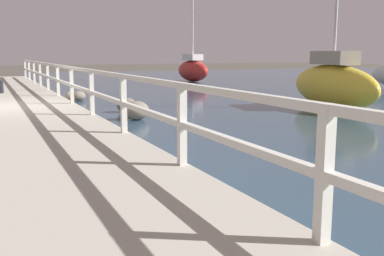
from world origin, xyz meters
The scene contains 10 objects.
ground_plane centered at (0.00, 0.00, 0.00)m, with size 120.00×120.00×0.00m, color #4C473D.
dock_walkway centered at (0.00, 0.00, 0.13)m, with size 4.07×36.00×0.27m.
railing centered at (1.93, 0.00, 1.00)m, with size 0.10×32.50×1.08m.
boulder_far_strip centered at (3.39, -0.61, 0.22)m, with size 0.59×0.53×0.44m.
boulder_downstream centered at (2.73, 3.28, 0.18)m, with size 0.49×0.44×0.37m.
boulder_water_edge centered at (3.20, -2.18, 0.25)m, with size 0.66×0.59×0.49m.
boulder_near_dock centered at (2.50, 3.48, 0.18)m, with size 0.47×0.42×0.35m.
mooring_bollard centered at (0.15, 4.72, 0.54)m, with size 0.22×0.22×0.55m.
sailboat_red centered at (11.46, 12.22, 0.75)m, with size 1.25×3.46×6.38m.
sailboat_yellow centered at (9.54, -2.41, 0.77)m, with size 1.78×4.62×4.99m.
Camera 1 is at (-0.34, -13.36, 1.71)m, focal length 42.00 mm.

